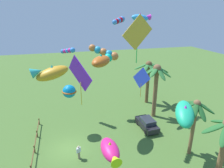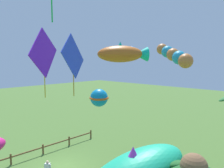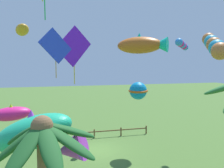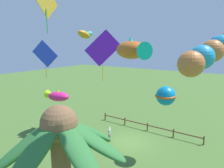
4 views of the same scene
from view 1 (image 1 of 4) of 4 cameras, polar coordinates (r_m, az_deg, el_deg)
ground_plane at (r=23.75m, az=-12.86°, el=-18.16°), size 120.00×120.00×0.00m
palm_tree_1 at (r=21.60m, az=23.39°, el=-7.73°), size 3.66×3.77×6.46m
palm_tree_2 at (r=32.38m, az=10.79°, el=3.57°), size 4.59×4.74×7.33m
palm_tree_3 at (r=27.87m, az=12.93°, el=1.49°), size 4.17×4.24×7.98m
rail_fence at (r=23.90m, az=-21.94°, el=-17.20°), size 12.16×0.12×0.95m
parked_car_0 at (r=26.64m, az=10.29°, el=-11.39°), size 3.99×1.93×1.51m
spectator_0 at (r=21.79m, az=-9.79°, el=-19.20°), size 0.40×0.48×1.59m
kite_diamond_0 at (r=15.85m, az=7.54°, el=14.68°), size 0.56×2.72×3.85m
kite_tube_1 at (r=27.38m, az=-2.18°, el=9.24°), size 2.31×3.96×2.17m
kite_fish_2 at (r=29.17m, az=8.59°, el=18.80°), size 1.65×3.13×1.32m
kite_fish_3 at (r=15.75m, az=-0.43°, el=-19.07°), size 3.09×1.47×1.29m
kite_tube_4 at (r=26.98m, az=-12.80°, el=9.56°), size 2.06×1.91×1.00m
kite_fish_5 at (r=22.33m, az=-3.00°, el=6.87°), size 3.80×3.37×1.52m
kite_ball_6 at (r=24.18m, az=-12.52°, el=-2.13°), size 2.45×2.46×1.62m
kite_fish_7 at (r=12.99m, az=-17.77°, el=3.15°), size 1.47×2.59×1.23m
kite_diamond_8 at (r=17.46m, az=8.66°, el=1.66°), size 1.87×0.88×2.84m
kite_fish_9 at (r=20.35m, az=20.55°, el=-8.04°), size 4.30×3.26×2.39m
kite_diamond_10 at (r=17.44m, az=-9.43°, el=2.80°), size 3.01×1.75×4.76m
kite_tube_11 at (r=21.00m, az=2.06°, el=18.24°), size 1.77×1.71×0.80m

